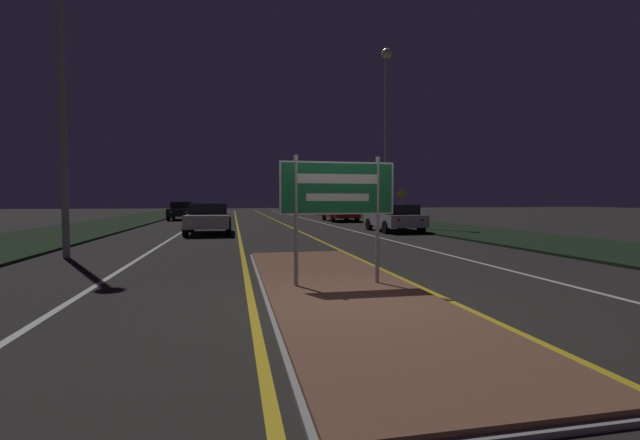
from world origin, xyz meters
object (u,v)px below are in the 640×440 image
(highway_sign, at_px, (338,194))
(car_approaching_0, at_px, (209,217))
(car_receding_0, at_px, (394,217))
(streetlight_left_near, at_px, (61,37))
(car_receding_1, at_px, (340,211))
(car_approaching_1, at_px, (182,210))
(warning_sign, at_px, (401,203))
(streetlight_right_near, at_px, (386,108))

(highway_sign, bearing_deg, car_approaching_0, 102.14)
(car_receding_0, xyz_separation_m, car_approaching_0, (-8.89, 0.45, 0.05))
(streetlight_left_near, height_order, car_receding_1, streetlight_left_near)
(highway_sign, distance_m, streetlight_left_near, 9.19)
(car_approaching_1, height_order, warning_sign, warning_sign)
(car_receding_0, relative_size, car_approaching_1, 0.85)
(warning_sign, bearing_deg, car_approaching_0, -158.81)
(streetlight_left_near, distance_m, warning_sign, 19.43)
(highway_sign, xyz_separation_m, car_approaching_1, (-5.70, 28.35, -0.89))
(streetlight_right_near, bearing_deg, car_approaching_0, -164.99)
(highway_sign, height_order, warning_sign, highway_sign)
(streetlight_left_near, relative_size, car_receding_1, 1.93)
(highway_sign, relative_size, car_receding_1, 0.46)
(car_receding_1, distance_m, car_approaching_0, 13.59)
(highway_sign, distance_m, car_receding_1, 24.30)
(streetlight_right_near, distance_m, warning_sign, 5.87)
(car_approaching_0, relative_size, car_approaching_1, 0.95)
(streetlight_right_near, distance_m, car_approaching_1, 18.63)
(streetlight_right_near, bearing_deg, streetlight_left_near, -141.14)
(car_receding_0, bearing_deg, warning_sign, 64.13)
(streetlight_right_near, xyz_separation_m, car_receding_1, (-0.67, 7.76, -5.93))
(car_receding_1, bearing_deg, car_receding_0, -89.82)
(car_approaching_0, bearing_deg, streetlight_right_near, 15.01)
(car_approaching_0, relative_size, warning_sign, 2.13)
(highway_sign, bearing_deg, warning_sign, 64.50)
(highway_sign, relative_size, streetlight_right_near, 0.22)
(streetlight_right_near, height_order, car_receding_1, streetlight_right_near)
(streetlight_right_near, distance_m, car_receding_0, 6.72)
(streetlight_left_near, height_order, car_approaching_0, streetlight_left_near)
(streetlight_right_near, bearing_deg, car_receding_0, -102.02)
(streetlight_right_near, relative_size, warning_sign, 4.70)
(car_receding_1, bearing_deg, streetlight_left_near, -123.89)
(streetlight_right_near, relative_size, car_approaching_0, 2.21)
(car_receding_0, height_order, warning_sign, warning_sign)
(car_receding_1, xyz_separation_m, car_approaching_0, (-8.86, -10.31, -0.00))
(car_receding_0, distance_m, car_approaching_0, 8.90)
(highway_sign, height_order, car_receding_0, highway_sign)
(car_receding_1, height_order, car_approaching_0, car_receding_1)
(car_receding_0, distance_m, car_receding_1, 10.76)
(car_receding_1, xyz_separation_m, car_approaching_1, (-11.72, 4.83, -0.00))
(car_receding_0, relative_size, warning_sign, 1.91)
(streetlight_right_near, height_order, car_receding_0, streetlight_right_near)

